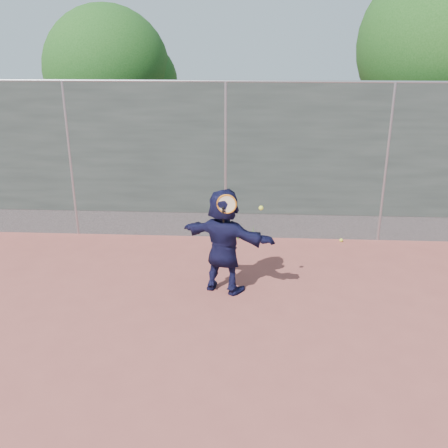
{
  "coord_description": "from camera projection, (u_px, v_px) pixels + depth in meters",
  "views": [
    {
      "loc": [
        0.51,
        -5.77,
        3.68
      ],
      "look_at": [
        0.1,
        1.24,
        1.1
      ],
      "focal_mm": 40.0,
      "sensor_mm": 36.0,
      "label": 1
    }
  ],
  "objects": [
    {
      "name": "weed_clump",
      "position": [
        240.0,
        233.0,
        9.81
      ],
      "size": [
        0.68,
        0.07,
        0.3
      ],
      "color": "#387226",
      "rests_on": "ground"
    },
    {
      "name": "ball_ground",
      "position": [
        341.0,
        240.0,
        9.71
      ],
      "size": [
        0.07,
        0.07,
        0.07
      ],
      "primitive_type": "sphere",
      "color": "yellow",
      "rests_on": "ground"
    },
    {
      "name": "swing_action",
      "position": [
        230.0,
        206.0,
        7.17
      ],
      "size": [
        0.68,
        0.17,
        0.51
      ],
      "color": "orange",
      "rests_on": "ground"
    },
    {
      "name": "tree_left",
      "position": [
        114.0,
        74.0,
        11.98
      ],
      "size": [
        3.15,
        3.0,
        4.53
      ],
      "color": "#382314",
      "rests_on": "ground"
    },
    {
      "name": "fence",
      "position": [
        226.0,
        159.0,
        9.44
      ],
      "size": [
        20.0,
        0.06,
        3.03
      ],
      "color": "#38423D",
      "rests_on": "ground"
    },
    {
      "name": "ground",
      "position": [
        211.0,
        332.0,
        6.7
      ],
      "size": [
        80.0,
        80.0,
        0.0
      ],
      "primitive_type": "plane",
      "color": "#9E4C42",
      "rests_on": "ground"
    },
    {
      "name": "player",
      "position": [
        224.0,
        241.0,
        7.57
      ],
      "size": [
        1.6,
        1.05,
        1.65
      ],
      "primitive_type": "imported",
      "rotation": [
        0.0,
        0.0,
        2.74
      ],
      "color": "#141438",
      "rests_on": "ground"
    }
  ]
}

